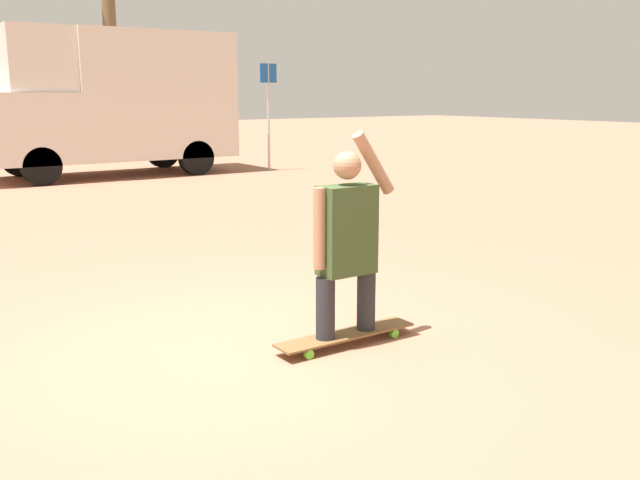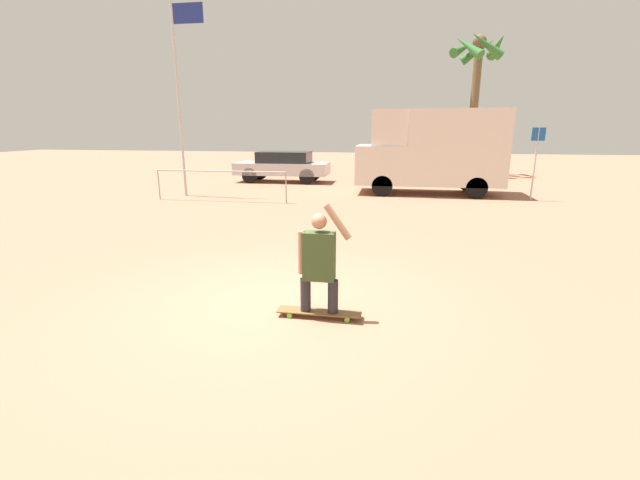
% 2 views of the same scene
% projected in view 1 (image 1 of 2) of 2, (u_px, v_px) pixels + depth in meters
% --- Properties ---
extents(ground_plane, '(80.00, 80.00, 0.00)m').
position_uv_depth(ground_plane, '(230.00, 350.00, 5.18)').
color(ground_plane, '#A36B51').
extents(skateboard, '(1.14, 0.23, 0.09)m').
position_uv_depth(skateboard, '(346.00, 335.00, 5.29)').
color(skateboard, brown).
rests_on(skateboard, ground_plane).
extents(person_skateboarder, '(0.71, 0.22, 1.49)m').
position_uv_depth(person_skateboarder, '(347.00, 236.00, 5.14)').
color(person_skateboarder, '#28282D').
rests_on(person_skateboarder, skateboard).
extents(camper_van, '(5.47, 2.25, 3.17)m').
position_uv_depth(camper_van, '(111.00, 99.00, 15.89)').
color(camper_van, black).
rests_on(camper_van, ground_plane).
extents(street_sign, '(0.44, 0.06, 2.51)m').
position_uv_depth(street_sign, '(268.00, 103.00, 16.88)').
color(street_sign, '#B7B7BC').
rests_on(street_sign, ground_plane).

